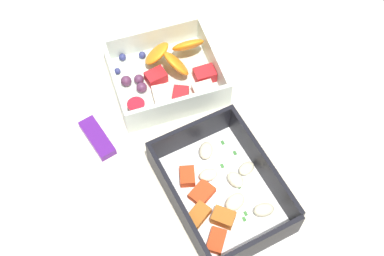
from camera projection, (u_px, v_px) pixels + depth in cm
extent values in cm
cube|color=beige|center=(193.00, 131.00, 77.27)|extent=(80.00, 80.00, 2.00)
cube|color=white|center=(221.00, 195.00, 70.63)|extent=(19.81, 15.06, 0.60)
cube|color=black|center=(258.00, 246.00, 64.19)|extent=(1.85, 13.37, 4.82)
cube|color=black|center=(191.00, 134.00, 72.42)|extent=(1.85, 13.37, 4.82)
cube|color=black|center=(179.00, 207.00, 66.79)|extent=(17.42, 2.23, 4.82)
cube|color=black|center=(264.00, 166.00, 69.82)|extent=(17.42, 2.23, 4.82)
ellipsoid|color=beige|center=(235.00, 202.00, 68.64)|extent=(3.09, 3.55, 1.49)
ellipsoid|color=beige|center=(264.00, 210.00, 68.18)|extent=(2.31, 2.97, 1.35)
ellipsoid|color=beige|center=(236.00, 179.00, 70.46)|extent=(3.05, 2.53, 1.31)
ellipsoid|color=beige|center=(207.00, 150.00, 72.75)|extent=(3.31, 3.03, 1.36)
ellipsoid|color=beige|center=(208.00, 175.00, 70.84)|extent=(2.04, 2.73, 1.28)
ellipsoid|color=beige|center=(247.00, 168.00, 71.40)|extent=(2.44, 2.86, 1.21)
cube|color=red|center=(216.00, 241.00, 66.47)|extent=(3.73, 3.55, 1.05)
cube|color=#AD5B1E|center=(223.00, 218.00, 67.76)|extent=(3.53, 3.55, 1.63)
cube|color=red|center=(187.00, 176.00, 70.96)|extent=(3.18, 2.75, 1.36)
cube|color=#AD5B1E|center=(198.00, 216.00, 68.08)|extent=(3.50, 3.98, 1.28)
cube|color=red|center=(202.00, 193.00, 69.81)|extent=(3.62, 3.94, 1.13)
cube|color=#387A33|center=(246.00, 214.00, 68.80)|extent=(0.60, 0.40, 0.20)
cube|color=#387A33|center=(235.00, 153.00, 73.47)|extent=(0.60, 0.40, 0.20)
cube|color=#387A33|center=(222.00, 166.00, 72.42)|extent=(0.60, 0.40, 0.20)
cube|color=#387A33|center=(223.00, 143.00, 74.33)|extent=(0.60, 0.40, 0.20)
cube|color=#387A33|center=(239.00, 186.00, 70.82)|extent=(0.60, 0.40, 0.20)
cube|color=#387A33|center=(244.00, 219.00, 68.41)|extent=(0.60, 0.40, 0.20)
cube|color=silver|center=(166.00, 81.00, 80.42)|extent=(15.25, 16.82, 0.60)
cube|color=silver|center=(179.00, 107.00, 75.03)|extent=(1.60, 15.96, 4.21)
cube|color=silver|center=(153.00, 38.00, 81.69)|extent=(1.60, 15.96, 4.21)
cube|color=silver|center=(116.00, 85.00, 77.11)|extent=(13.08, 1.42, 4.21)
cube|color=silver|center=(213.00, 59.00, 79.62)|extent=(13.08, 1.42, 4.21)
ellipsoid|color=orange|center=(157.00, 54.00, 79.93)|extent=(6.22, 6.27, 4.30)
ellipsoid|color=orange|center=(188.00, 45.00, 80.40)|extent=(4.54, 5.37, 4.90)
ellipsoid|color=orange|center=(176.00, 64.00, 78.56)|extent=(5.65, 4.87, 4.88)
cube|color=#F4EACC|center=(162.00, 97.00, 77.34)|extent=(3.56, 2.87, 1.95)
cube|color=#F4EACC|center=(203.00, 91.00, 77.98)|extent=(2.46, 3.19, 1.84)
cube|color=red|center=(156.00, 77.00, 79.30)|extent=(2.70, 3.33, 1.81)
cube|color=red|center=(205.00, 75.00, 79.46)|extent=(2.50, 3.26, 1.90)
cube|color=red|center=(180.00, 97.00, 77.41)|extent=(3.75, 3.45, 1.82)
sphere|color=#562D4C|center=(142.00, 87.00, 78.42)|extent=(1.62, 1.62, 1.62)
sphere|color=#562D4C|center=(139.00, 79.00, 79.27)|extent=(1.51, 1.51, 1.51)
sphere|color=#562D4C|center=(126.00, 81.00, 79.01)|extent=(1.65, 1.65, 1.65)
cone|color=red|center=(137.00, 108.00, 76.26)|extent=(2.60, 2.60, 2.08)
sphere|color=navy|center=(142.00, 55.00, 81.92)|extent=(1.15, 1.15, 1.15)
sphere|color=navy|center=(122.00, 57.00, 81.69)|extent=(1.16, 1.16, 1.16)
sphere|color=navy|center=(117.00, 71.00, 80.37)|extent=(1.01, 1.01, 1.01)
cube|color=#51197A|center=(97.00, 138.00, 74.85)|extent=(7.34, 3.79, 1.20)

